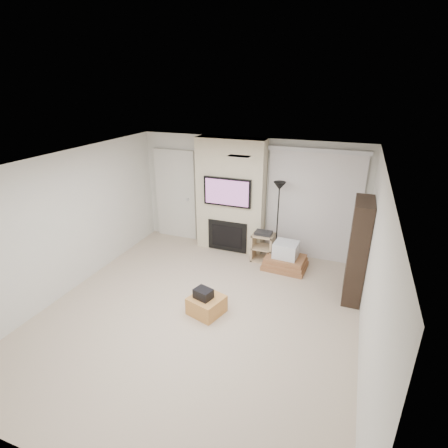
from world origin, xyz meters
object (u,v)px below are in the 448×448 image
at_px(ottoman, 207,305).
at_px(av_stand, 263,245).
at_px(floor_lamp, 279,199).
at_px(box_stack, 285,258).
at_px(bookshelf, 358,251).

bearing_deg(ottoman, av_stand, 79.77).
relative_size(floor_lamp, box_stack, 1.92).
height_order(ottoman, floor_lamp, floor_lamp).
relative_size(av_stand, box_stack, 0.74).
bearing_deg(ottoman, floor_lamp, 74.38).
relative_size(av_stand, bookshelf, 0.37).
bearing_deg(av_stand, bookshelf, -22.65).
relative_size(box_stack, bookshelf, 0.50).
height_order(av_stand, bookshelf, bookshelf).
relative_size(ottoman, box_stack, 0.56).
bearing_deg(floor_lamp, bookshelf, -29.66).
relative_size(ottoman, av_stand, 0.76).
xyz_separation_m(floor_lamp, av_stand, (-0.25, -0.14, -1.01)).
distance_m(av_stand, bookshelf, 2.07).
height_order(ottoman, box_stack, box_stack).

